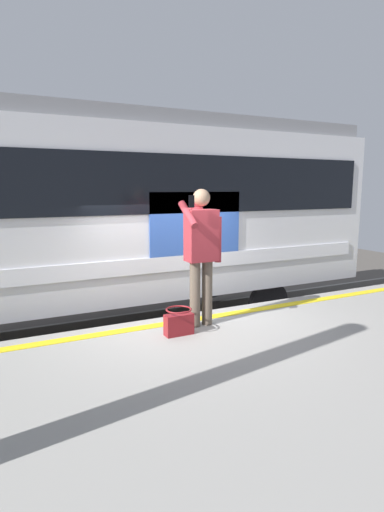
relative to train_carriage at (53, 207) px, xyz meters
name	(u,v)px	position (x,y,z in m)	size (l,w,h in m)	color
ground_plane	(182,375)	(-1.42, 2.01, -2.42)	(25.23, 25.23, 0.00)	#4C4742
platform	(302,440)	(-1.42, 4.58, -1.96)	(16.82, 5.15, 0.93)	gray
safety_line	(191,320)	(-1.42, 2.31, -1.49)	(16.48, 0.16, 0.01)	yellow
track_rail_near	(151,341)	(-1.42, 0.71, -2.34)	(21.86, 0.08, 0.16)	slate
track_rail_far	(126,318)	(-1.42, -0.72, -2.34)	(21.86, 0.08, 0.16)	slate
train_carriage	(53,207)	(0.00, 0.00, 0.00)	(11.27, 2.79, 3.77)	silver
passenger	(201,246)	(-1.46, 2.54, -0.43)	(0.57, 0.55, 1.80)	brown
handbag	(179,323)	(-1.04, 2.75, -1.33)	(0.36, 0.32, 0.33)	maroon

